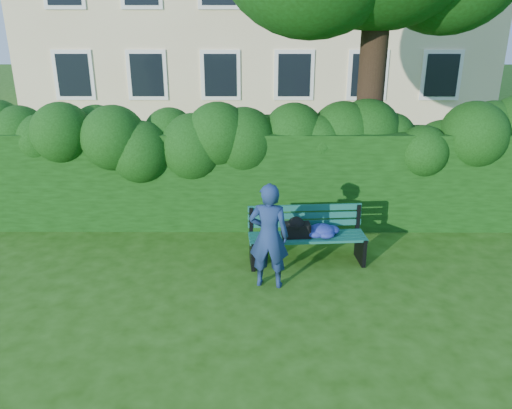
{
  "coord_description": "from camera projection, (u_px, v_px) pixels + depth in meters",
  "views": [
    {
      "loc": [
        0.03,
        -6.73,
        3.65
      ],
      "look_at": [
        0.0,
        0.6,
        0.95
      ],
      "focal_mm": 35.0,
      "sensor_mm": 36.0,
      "label": 1
    }
  ],
  "objects": [
    {
      "name": "hedge",
      "position": [
        256.0,
        178.0,
        9.33
      ],
      "size": [
        10.0,
        1.0,
        1.8
      ],
      "color": "black",
      "rests_on": "ground"
    },
    {
      "name": "ground",
      "position": [
        256.0,
        277.0,
        7.58
      ],
      "size": [
        80.0,
        80.0,
        0.0
      ],
      "primitive_type": "plane",
      "color": "#21490D",
      "rests_on": "ground"
    },
    {
      "name": "man_reading",
      "position": [
        269.0,
        236.0,
        7.08
      ],
      "size": [
        0.62,
        0.46,
        1.57
      ],
      "primitive_type": "imported",
      "rotation": [
        0.0,
        0.0,
        2.99
      ],
      "color": "navy",
      "rests_on": "ground"
    },
    {
      "name": "park_bench",
      "position": [
        308.0,
        233.0,
        7.89
      ],
      "size": [
        1.88,
        0.7,
        0.89
      ],
      "rotation": [
        0.0,
        0.0,
        0.08
      ],
      "color": "#115645",
      "rests_on": "ground"
    }
  ]
}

